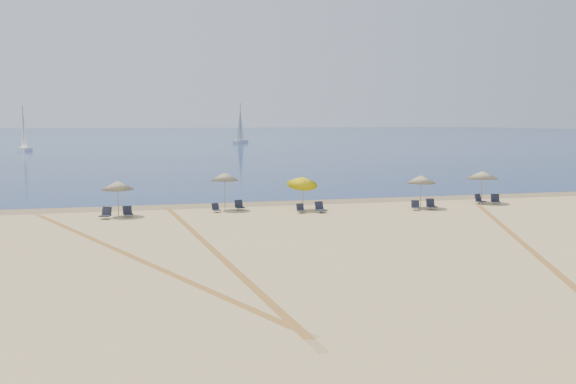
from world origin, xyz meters
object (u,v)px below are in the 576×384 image
(umbrella_1, at_px, (118,185))
(chair_10, at_px, (480,200))
(chair_8, at_px, (416,206))
(chair_11, at_px, (495,200))
(umbrella_2, at_px, (225,176))
(chair_3, at_px, (128,212))
(sailboat_1, at_px, (240,131))
(umbrella_5, at_px, (482,175))
(chair_4, at_px, (216,208))
(chair_9, at_px, (431,205))
(chair_5, at_px, (239,206))
(umbrella_3, at_px, (302,181))
(chair_7, at_px, (320,208))
(chair_6, at_px, (301,209))
(chair_2, at_px, (106,214))
(sailboat_0, at_px, (24,137))
(umbrella_4, at_px, (421,179))

(umbrella_1, distance_m, chair_10, 25.74)
(chair_8, xyz_separation_m, chair_11, (7.03, 1.42, 0.03))
(umbrella_2, xyz_separation_m, chair_3, (-6.43, -1.50, -2.01))
(chair_11, bearing_deg, chair_10, -167.62)
(umbrella_2, distance_m, sailboat_1, 117.71)
(umbrella_5, xyz_separation_m, chair_4, (-19.79, -0.01, -1.84))
(chair_9, bearing_deg, umbrella_1, 177.52)
(umbrella_5, height_order, chair_11, umbrella_5)
(umbrella_1, relative_size, chair_11, 2.68)
(chair_5, distance_m, chair_8, 12.15)
(sailboat_1, bearing_deg, chair_9, -63.67)
(umbrella_3, distance_m, chair_10, 13.61)
(chair_7, distance_m, chair_8, 6.75)
(umbrella_1, distance_m, chair_3, 1.84)
(umbrella_1, relative_size, umbrella_5, 0.97)
(chair_3, bearing_deg, chair_8, -17.47)
(umbrella_5, relative_size, chair_9, 3.41)
(chair_6, bearing_deg, chair_8, -7.64)
(chair_2, relative_size, chair_8, 1.19)
(umbrella_5, bearing_deg, sailboat_0, 118.33)
(umbrella_4, relative_size, chair_11, 2.70)
(chair_2, height_order, chair_11, chair_2)
(chair_4, bearing_deg, chair_6, -34.60)
(umbrella_4, bearing_deg, sailboat_0, 115.13)
(umbrella_3, height_order, chair_9, umbrella_3)
(umbrella_5, bearing_deg, chair_3, -178.64)
(umbrella_2, relative_size, umbrella_4, 1.12)
(umbrella_2, height_order, umbrella_3, umbrella_2)
(umbrella_1, distance_m, chair_6, 11.97)
(umbrella_4, distance_m, chair_6, 8.94)
(chair_11, xyz_separation_m, sailboat_1, (-0.81, 117.74, 2.81))
(umbrella_2, distance_m, chair_4, 2.35)
(umbrella_5, bearing_deg, chair_10, -132.40)
(umbrella_5, xyz_separation_m, chair_11, (0.74, -0.68, -1.79))
(umbrella_1, bearing_deg, umbrella_2, 9.60)
(chair_9, distance_m, chair_11, 5.96)
(chair_4, relative_size, chair_8, 0.97)
(chair_3, height_order, chair_6, chair_3)
(chair_11, bearing_deg, chair_4, -158.18)
(chair_5, xyz_separation_m, sailboat_0, (-29.69, 88.02, 2.36))
(umbrella_4, relative_size, chair_4, 3.35)
(umbrella_4, xyz_separation_m, chair_10, (5.16, 0.90, -1.72))
(umbrella_3, xyz_separation_m, sailboat_0, (-33.89, 89.11, 0.63))
(umbrella_4, bearing_deg, chair_8, -133.58)
(umbrella_3, relative_size, chair_7, 3.11)
(umbrella_3, bearing_deg, chair_11, -1.01)
(chair_5, xyz_separation_m, chair_9, (13.04, -2.66, 0.02))
(chair_2, height_order, chair_6, chair_2)
(chair_5, bearing_deg, chair_11, -15.22)
(chair_6, bearing_deg, umbrella_2, 148.86)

